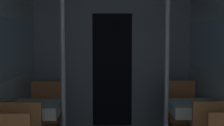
% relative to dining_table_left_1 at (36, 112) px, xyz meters
% --- Properties ---
extents(bulkhead_far, '(2.53, 0.09, 2.30)m').
position_rel_dining_table_left_1_xyz_m(bulkhead_far, '(0.93, 1.48, 0.52)').
color(bulkhead_far, gray).
rests_on(bulkhead_far, ground_plane).
extents(dining_table_left_1, '(0.56, 0.56, 0.73)m').
position_rel_dining_table_left_1_xyz_m(dining_table_left_1, '(0.00, 0.00, 0.00)').
color(dining_table_left_1, '#4C4C51').
rests_on(dining_table_left_1, ground_plane).
extents(support_pole_left_1, '(0.05, 0.05, 2.30)m').
position_rel_dining_table_left_1_xyz_m(support_pole_left_1, '(0.33, 0.00, 0.52)').
color(support_pole_left_1, silver).
rests_on(support_pole_left_1, ground_plane).
extents(dining_table_right_1, '(0.56, 0.56, 0.73)m').
position_rel_dining_table_left_1_xyz_m(dining_table_right_1, '(1.86, 0.00, 0.00)').
color(dining_table_right_1, '#4C4C51').
rests_on(dining_table_right_1, ground_plane).
extents(support_pole_right_1, '(0.05, 0.05, 2.30)m').
position_rel_dining_table_left_1_xyz_m(support_pole_right_1, '(1.54, 0.00, 0.52)').
color(support_pole_right_1, silver).
rests_on(support_pole_right_1, ground_plane).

